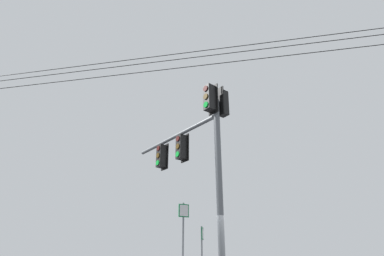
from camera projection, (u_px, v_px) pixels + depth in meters
name	position (u px, v px, depth m)	size (l,w,h in m)	color
signal_mast_assembly	(197.00, 148.00, 10.28)	(2.12, 4.85, 6.74)	slate
route_sign_primary	(183.00, 240.00, 9.83)	(0.37, 0.11, 3.13)	slate
route_sign_secondary	(202.00, 254.00, 11.33)	(0.19, 0.28, 2.55)	slate
overhead_wire_span	(176.00, 61.00, 11.15)	(26.97, 16.99, 1.38)	black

